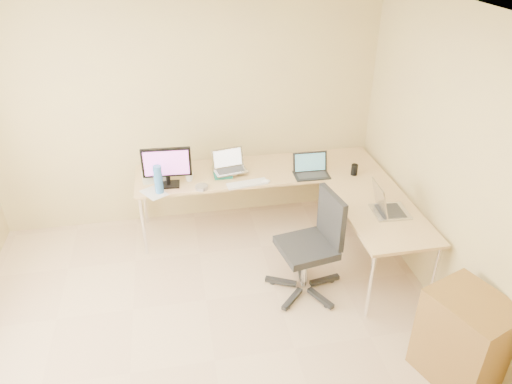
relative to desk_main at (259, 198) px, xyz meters
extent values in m
plane|color=tan|center=(-0.72, -1.85, -0.36)|extent=(4.50, 4.50, 0.00)
plane|color=white|center=(-0.72, -1.85, 2.24)|extent=(4.50, 4.50, 0.00)
plane|color=tan|center=(-0.72, 0.40, 0.93)|extent=(4.50, 0.00, 4.50)
plane|color=tan|center=(1.38, -1.85, 0.93)|extent=(0.00, 4.50, 4.50)
cube|color=tan|center=(0.00, 0.00, 0.00)|extent=(2.65, 0.70, 0.73)
cube|color=tan|center=(0.98, -1.00, 0.00)|extent=(0.70, 1.30, 0.73)
cube|color=black|center=(-0.98, -0.16, 0.58)|extent=(0.50, 0.19, 0.42)
cube|color=#0E5744|center=(-0.40, -0.02, 0.39)|extent=(0.19, 0.26, 0.04)
cube|color=#AAAAAA|center=(-0.32, -0.05, 0.52)|extent=(0.38, 0.32, 0.22)
cube|color=black|center=(0.52, -0.24, 0.48)|extent=(0.38, 0.28, 0.23)
cube|color=silver|center=(-0.18, -0.30, 0.37)|extent=(0.43, 0.18, 0.02)
ellipsoid|color=white|center=(0.02, -0.30, 0.38)|extent=(0.10, 0.07, 0.03)
imported|color=white|center=(-0.76, -0.11, 0.41)|extent=(0.11, 0.11, 0.09)
cylinder|color=silver|center=(-0.65, -0.30, 0.38)|extent=(0.15, 0.15, 0.03)
cylinder|color=#326CAD|center=(-1.07, -0.30, 0.51)|extent=(0.11, 0.11, 0.30)
cube|color=beige|center=(-1.13, -0.30, 0.37)|extent=(0.30, 0.32, 0.01)
cube|color=beige|center=(-1.13, -0.02, 0.41)|extent=(0.25, 0.19, 0.08)
cylinder|color=white|center=(-1.01, 0.13, 0.50)|extent=(0.25, 0.25, 0.27)
cylinder|color=black|center=(0.97, -0.30, 0.42)|extent=(0.07, 0.07, 0.12)
cube|color=#B2B1B7|center=(1.04, -1.07, 0.49)|extent=(0.39, 0.32, 0.25)
cube|color=black|center=(0.22, -1.15, 0.14)|extent=(0.71, 0.71, 1.03)
cube|color=#A45932|center=(1.13, -2.32, -0.01)|extent=(0.64, 0.71, 0.81)
camera|label=1|loc=(-0.89, -4.54, 2.80)|focal=33.72mm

